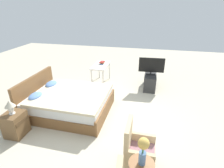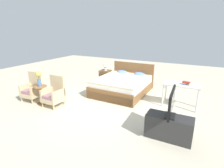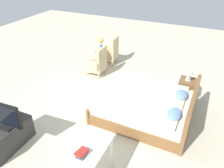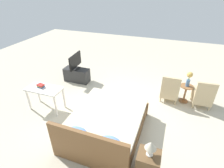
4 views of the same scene
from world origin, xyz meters
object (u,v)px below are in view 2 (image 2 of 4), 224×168
object	(u,v)px
bed	(123,85)
tv_stand	(169,127)
armchair_by_window_left	(33,89)
tv_flatscreen	(172,103)
vanity_desk	(181,87)
book_stack	(186,83)
table_lamp	(105,65)
side_table	(41,93)
flower_vase	(39,77)
armchair_by_window_right	(54,94)
nightstand	(105,77)

from	to	relation	value
bed	tv_stand	bearing A→B (deg)	-46.81
armchair_by_window_left	tv_flatscreen	distance (m)	4.41
vanity_desk	book_stack	world-z (taller)	book_stack
table_lamp	tv_flatscreen	distance (m)	4.32
tv_stand	tv_flatscreen	distance (m)	0.56
bed	vanity_desk	distance (m)	2.10
side_table	book_stack	size ratio (longest dim) A/B	2.59
armchair_by_window_left	flower_vase	bearing A→B (deg)	-11.57
armchair_by_window_left	table_lamp	xyz separation A→B (m)	(1.19, 2.76, 0.41)
armchair_by_window_left	vanity_desk	xyz separation A→B (m)	(4.39, 1.66, 0.24)
side_table	vanity_desk	size ratio (longest dim) A/B	0.56
armchair_by_window_right	tv_stand	xyz separation A→B (m)	(3.43, -0.15, -0.12)
armchair_by_window_left	side_table	size ratio (longest dim) A/B	1.59
flower_vase	table_lamp	world-z (taller)	flower_vase
tv_stand	vanity_desk	bearing A→B (deg)	89.84
nightstand	tv_stand	xyz separation A→B (m)	(3.20, -2.91, -0.03)
nightstand	tv_flatscreen	distance (m)	4.36
side_table	nightstand	bearing A→B (deg)	76.12
bed	table_lamp	bearing A→B (deg)	147.62
armchair_by_window_right	table_lamp	distance (m)	2.80
table_lamp	armchair_by_window_right	bearing A→B (deg)	-94.75
armchair_by_window_right	tv_flatscreen	size ratio (longest dim) A/B	1.06
tv_flatscreen	armchair_by_window_left	bearing A→B (deg)	178.07
bed	tv_stand	world-z (taller)	bed
vanity_desk	bed	bearing A→B (deg)	169.91
nightstand	armchair_by_window_left	bearing A→B (deg)	-113.26
vanity_desk	side_table	bearing A→B (deg)	-155.79
tv_flatscreen	vanity_desk	bearing A→B (deg)	89.91
bed	book_stack	xyz separation A→B (m)	(2.16, -0.39, 0.47)
armchair_by_window_left	nightstand	world-z (taller)	armchair_by_window_left
bed	armchair_by_window_right	distance (m)	2.45
armchair_by_window_right	side_table	xyz separation A→B (m)	(-0.48, -0.10, -0.01)
nightstand	book_stack	xyz separation A→B (m)	(3.31, -1.12, 0.49)
flower_vase	tv_flatscreen	bearing A→B (deg)	-0.73
side_table	armchair_by_window_left	bearing A→B (deg)	168.43
armchair_by_window_right	vanity_desk	xyz separation A→B (m)	(3.43, 1.66, 0.24)
flower_vase	book_stack	size ratio (longest dim) A/B	2.13
armchair_by_window_right	vanity_desk	distance (m)	3.82
bed	nightstand	world-z (taller)	bed
armchair_by_window_right	side_table	size ratio (longest dim) A/B	1.59
armchair_by_window_left	armchair_by_window_right	bearing A→B (deg)	0.01
armchair_by_window_left	flower_vase	distance (m)	0.70
flower_vase	tv_stand	bearing A→B (deg)	-0.74
tv_flatscreen	nightstand	bearing A→B (deg)	137.76
flower_vase	tv_stand	size ratio (longest dim) A/B	0.50
flower_vase	vanity_desk	bearing A→B (deg)	24.21
bed	table_lamp	distance (m)	1.46
bed	flower_vase	distance (m)	2.88
tv_stand	tv_flatscreen	xyz separation A→B (m)	(0.00, 0.00, 0.56)
armchair_by_window_right	vanity_desk	world-z (taller)	armchair_by_window_right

